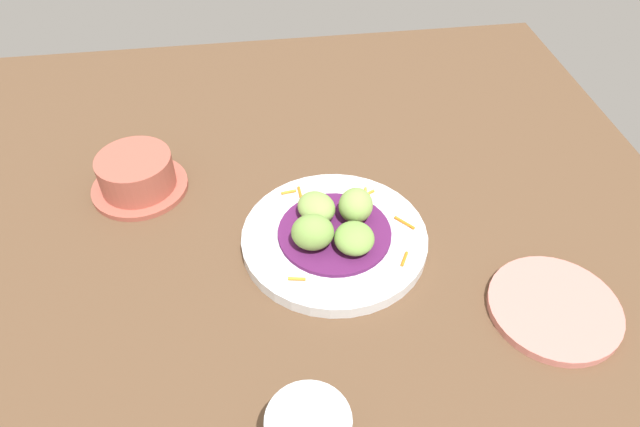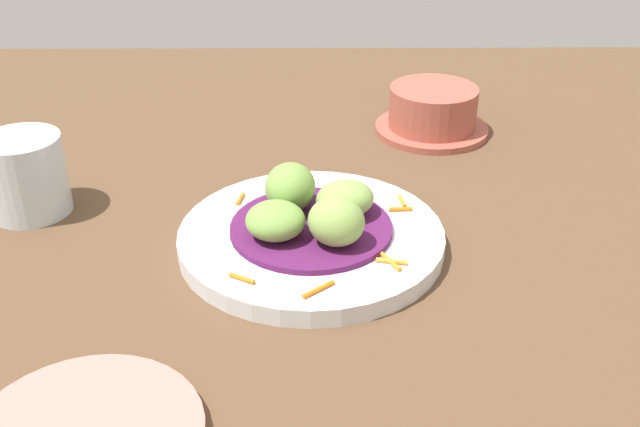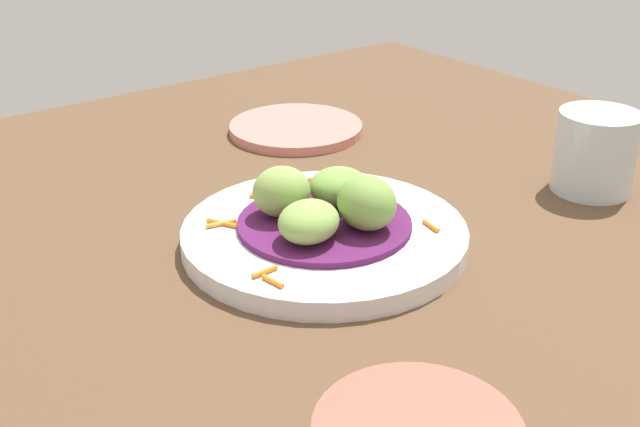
% 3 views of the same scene
% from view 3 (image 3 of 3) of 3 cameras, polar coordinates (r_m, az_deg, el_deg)
% --- Properties ---
extents(table_surface, '(1.10, 1.10, 0.02)m').
position_cam_3_polar(table_surface, '(0.64, 1.57, -5.26)').
color(table_surface, brown).
rests_on(table_surface, ground).
extents(main_plate, '(0.24, 0.24, 0.02)m').
position_cam_3_polar(main_plate, '(0.68, 0.31, -1.58)').
color(main_plate, silver).
rests_on(main_plate, table_surface).
extents(cabbage_bed, '(0.15, 0.15, 0.01)m').
position_cam_3_polar(cabbage_bed, '(0.67, 0.32, -0.72)').
color(cabbage_bed, '#51194C').
rests_on(cabbage_bed, main_plate).
extents(carrot_garnish, '(0.17, 0.17, 0.00)m').
position_cam_3_polar(carrot_garnish, '(0.68, -3.08, -0.60)').
color(carrot_garnish, orange).
rests_on(carrot_garnish, main_plate).
extents(guac_scoop_left, '(0.06, 0.05, 0.04)m').
position_cam_3_polar(guac_scoop_left, '(0.65, 3.35, 0.77)').
color(guac_scoop_left, '#759E47').
rests_on(guac_scoop_left, cabbage_bed).
extents(guac_scoop_center, '(0.05, 0.06, 0.03)m').
position_cam_3_polar(guac_scoop_center, '(0.69, 1.35, 1.94)').
color(guac_scoop_center, '#759E47').
rests_on(guac_scoop_center, cabbage_bed).
extents(guac_scoop_right, '(0.06, 0.06, 0.04)m').
position_cam_3_polar(guac_scoop_right, '(0.67, -2.60, 1.63)').
color(guac_scoop_right, '#84A851').
rests_on(guac_scoop_right, cabbage_bed).
extents(guac_scoop_back, '(0.07, 0.07, 0.03)m').
position_cam_3_polar(guac_scoop_back, '(0.63, -0.81, -0.57)').
color(guac_scoop_back, '#84A851').
rests_on(guac_scoop_back, cabbage_bed).
extents(side_plate_small, '(0.15, 0.15, 0.01)m').
position_cam_3_polar(side_plate_small, '(0.93, -1.73, 6.10)').
color(side_plate_small, tan).
rests_on(side_plate_small, table_surface).
extents(water_glass, '(0.08, 0.08, 0.08)m').
position_cam_3_polar(water_glass, '(0.81, 19.05, 4.17)').
color(water_glass, silver).
rests_on(water_glass, table_surface).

